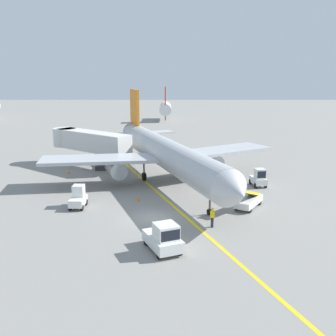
% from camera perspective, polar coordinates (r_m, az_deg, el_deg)
% --- Properties ---
extents(ground_plane, '(300.00, 300.00, 0.00)m').
position_cam_1_polar(ground_plane, '(36.65, -1.94, -6.93)').
color(ground_plane, gray).
extents(taxi_line_yellow, '(27.05, 75.49, 0.01)m').
position_cam_1_polar(taxi_line_yellow, '(41.35, -0.01, -4.52)').
color(taxi_line_yellow, yellow).
rests_on(taxi_line_yellow, ground).
extents(airliner, '(27.54, 34.24, 10.10)m').
position_cam_1_polar(airliner, '(47.38, -0.21, 2.06)').
color(airliner, '#B2B5BA').
rests_on(airliner, ground).
extents(jet_bridge, '(11.63, 9.81, 4.85)m').
position_cam_1_polar(jet_bridge, '(56.35, -11.23, 3.75)').
color(jet_bridge, silver).
rests_on(jet_bridge, ground).
extents(pushback_tug, '(3.17, 4.06, 2.20)m').
position_cam_1_polar(pushback_tug, '(29.91, -0.48, -9.69)').
color(pushback_tug, silver).
rests_on(pushback_tug, ground).
extents(baggage_tug_near_wing, '(1.68, 2.58, 2.10)m').
position_cam_1_polar(baggage_tug_near_wing, '(47.18, 12.57, -1.42)').
color(baggage_tug_near_wing, silver).
rests_on(baggage_tug_near_wing, ground).
extents(baggage_tug_by_cargo_door, '(1.40, 2.44, 2.10)m').
position_cam_1_polar(baggage_tug_by_cargo_door, '(40.04, -12.22, -4.05)').
color(baggage_tug_by_cargo_door, silver).
rests_on(baggage_tug_by_cargo_door, ground).
extents(belt_loader_forward_hold, '(3.68, 4.92, 2.59)m').
position_cam_1_polar(belt_loader_forward_hold, '(39.72, 11.18, -4.37)').
color(belt_loader_forward_hold, silver).
rests_on(belt_loader_forward_hold, ground).
extents(ground_crew_marshaller, '(0.36, 0.24, 1.70)m').
position_cam_1_polar(ground_crew_marshaller, '(34.44, 6.28, -6.75)').
color(ground_crew_marshaller, '#26262D').
rests_on(ground_crew_marshaller, ground).
extents(safety_cone_nose_left, '(0.36, 0.36, 0.44)m').
position_cam_1_polar(safety_cone_nose_left, '(53.48, -13.49, -0.51)').
color(safety_cone_nose_left, orange).
rests_on(safety_cone_nose_left, ground).
extents(safety_cone_nose_right, '(0.36, 0.36, 0.44)m').
position_cam_1_polar(safety_cone_nose_right, '(41.29, -4.05, -4.27)').
color(safety_cone_nose_right, orange).
rests_on(safety_cone_nose_right, ground).
extents(safety_cone_wingtip_left, '(0.36, 0.36, 0.44)m').
position_cam_1_polar(safety_cone_wingtip_left, '(51.23, 1.38, -0.74)').
color(safety_cone_wingtip_left, orange).
rests_on(safety_cone_wingtip_left, ground).
extents(safety_cone_wingtip_right, '(0.36, 0.36, 0.44)m').
position_cam_1_polar(safety_cone_wingtip_right, '(51.96, 7.92, -0.67)').
color(safety_cone_wingtip_right, orange).
rests_on(safety_cone_wingtip_right, ground).
extents(safety_cone_tail_area, '(0.36, 0.36, 0.44)m').
position_cam_1_polar(safety_cone_tail_area, '(50.48, 13.08, -1.31)').
color(safety_cone_tail_area, orange).
rests_on(safety_cone_tail_area, ground).
extents(distant_aircraft_mid_left, '(3.00, 10.10, 8.80)m').
position_cam_1_polar(distant_aircraft_mid_left, '(107.85, -0.24, 8.32)').
color(distant_aircraft_mid_left, silver).
rests_on(distant_aircraft_mid_left, ground).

